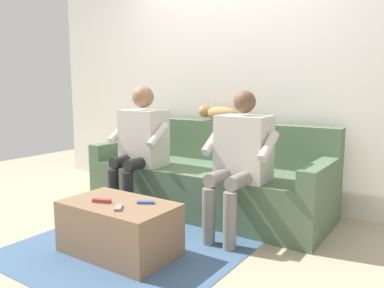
# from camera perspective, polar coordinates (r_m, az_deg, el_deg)

# --- Properties ---
(ground_plane) EXTENTS (8.00, 8.00, 0.00)m
(ground_plane) POSITION_cam_1_polar(r_m,az_deg,el_deg) (3.25, -4.50, -12.91)
(ground_plane) COLOR tan
(back_wall) EXTENTS (5.08, 0.06, 2.73)m
(back_wall) POSITION_cam_1_polar(r_m,az_deg,el_deg) (4.06, 6.29, 10.99)
(back_wall) COLOR silver
(back_wall) RESTS_ON ground
(couch) EXTENTS (2.31, 0.84, 0.84)m
(couch) POSITION_cam_1_polar(r_m,az_deg,el_deg) (3.73, 2.40, -5.46)
(couch) COLOR #516B4C
(couch) RESTS_ON ground
(coffee_table) EXTENTS (0.81, 0.48, 0.38)m
(coffee_table) POSITION_cam_1_polar(r_m,az_deg,el_deg) (2.85, -10.74, -12.16)
(coffee_table) COLOR #8C6B4C
(coffee_table) RESTS_ON ground
(person_left_seated) EXTENTS (0.56, 0.58, 1.16)m
(person_left_seated) POSITION_cam_1_polar(r_m,az_deg,el_deg) (3.07, 7.16, -1.56)
(person_left_seated) COLOR beige
(person_left_seated) RESTS_ON ground
(person_right_seated) EXTENTS (0.56, 0.52, 1.19)m
(person_right_seated) POSITION_cam_1_polar(r_m,az_deg,el_deg) (3.68, -7.67, 0.50)
(person_right_seated) COLOR beige
(person_right_seated) RESTS_ON ground
(cat_on_backrest) EXTENTS (0.59, 0.13, 0.16)m
(cat_on_backrest) POSITION_cam_1_polar(r_m,az_deg,el_deg) (3.92, 3.84, 4.57)
(cat_on_backrest) COLOR #B7844C
(cat_on_backrest) RESTS_ON couch
(remote_blue) EXTENTS (0.12, 0.09, 0.02)m
(remote_blue) POSITION_cam_1_polar(r_m,az_deg,el_deg) (2.73, -6.89, -8.59)
(remote_blue) COLOR #3860B7
(remote_blue) RESTS_ON coffee_table
(remote_red) EXTENTS (0.14, 0.08, 0.02)m
(remote_red) POSITION_cam_1_polar(r_m,az_deg,el_deg) (2.81, -13.27, -8.20)
(remote_red) COLOR #B73333
(remote_red) RESTS_ON coffee_table
(remote_gray) EXTENTS (0.10, 0.12, 0.02)m
(remote_gray) POSITION_cam_1_polar(r_m,az_deg,el_deg) (2.65, -10.87, -9.26)
(remote_gray) COLOR gray
(remote_gray) RESTS_ON coffee_table
(floor_rug) EXTENTS (1.58, 1.60, 0.01)m
(floor_rug) POSITION_cam_1_polar(r_m,az_deg,el_deg) (3.02, -8.57, -14.66)
(floor_rug) COLOR #426084
(floor_rug) RESTS_ON ground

